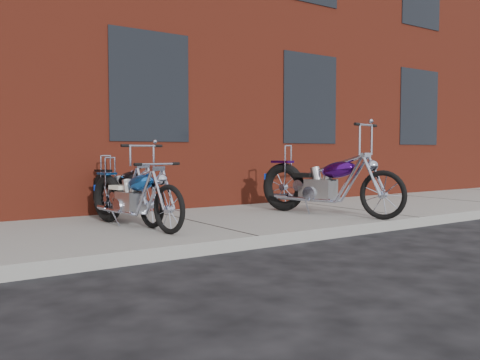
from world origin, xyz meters
TOP-DOWN VIEW (x-y plane):
  - ground at (0.00, 0.00)m, footprint 120.00×120.00m
  - sidewalk at (0.00, 1.50)m, footprint 22.00×3.00m
  - building_brick at (0.00, 8.00)m, footprint 22.00×10.00m
  - chopper_purple at (2.06, 1.03)m, footprint 0.90×2.42m
  - chopper_blue at (-0.93, 1.47)m, footprint 0.57×2.06m
  - chopper_third at (-0.83, 2.06)m, footprint 0.52×2.13m

SIDE VIEW (x-z plane):
  - ground at x=0.00m, z-range 0.00..0.00m
  - sidewalk at x=0.00m, z-range 0.00..0.15m
  - chopper_blue at x=-0.93m, z-range 0.07..0.98m
  - chopper_third at x=-0.83m, z-range -0.01..1.07m
  - chopper_purple at x=2.06m, z-range -0.10..1.30m
  - building_brick at x=0.00m, z-range 0.00..8.00m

